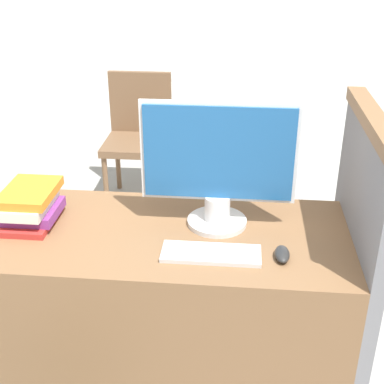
{
  "coord_description": "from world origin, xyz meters",
  "views": [
    {
      "loc": [
        0.25,
        -1.41,
        1.79
      ],
      "look_at": [
        0.09,
        0.29,
        0.94
      ],
      "focal_mm": 50.0,
      "sensor_mm": 36.0,
      "label": 1
    }
  ],
  "objects_px": {
    "monitor": "(218,166)",
    "keyboard": "(211,254)",
    "book_stack": "(31,206)",
    "far_chair": "(138,131)",
    "mouse": "(282,254)"
  },
  "relations": [
    {
      "from": "monitor",
      "to": "far_chair",
      "type": "distance_m",
      "value": 1.86
    },
    {
      "from": "mouse",
      "to": "book_stack",
      "type": "bearing_deg",
      "value": 169.92
    },
    {
      "from": "book_stack",
      "to": "far_chair",
      "type": "distance_m",
      "value": 1.76
    },
    {
      "from": "monitor",
      "to": "book_stack",
      "type": "xyz_separation_m",
      "value": [
        -0.72,
        -0.05,
        -0.18
      ]
    },
    {
      "from": "keyboard",
      "to": "mouse",
      "type": "bearing_deg",
      "value": 1.6
    },
    {
      "from": "monitor",
      "to": "keyboard",
      "type": "xyz_separation_m",
      "value": [
        -0.01,
        -0.23,
        -0.24
      ]
    },
    {
      "from": "keyboard",
      "to": "book_stack",
      "type": "distance_m",
      "value": 0.74
    },
    {
      "from": "keyboard",
      "to": "far_chair",
      "type": "distance_m",
      "value": 2.02
    },
    {
      "from": "book_stack",
      "to": "far_chair",
      "type": "height_order",
      "value": "far_chair"
    },
    {
      "from": "keyboard",
      "to": "book_stack",
      "type": "bearing_deg",
      "value": 166.01
    },
    {
      "from": "monitor",
      "to": "mouse",
      "type": "relative_size",
      "value": 5.52
    },
    {
      "from": "book_stack",
      "to": "far_chair",
      "type": "bearing_deg",
      "value": 87.11
    },
    {
      "from": "book_stack",
      "to": "keyboard",
      "type": "bearing_deg",
      "value": -13.99
    },
    {
      "from": "mouse",
      "to": "far_chair",
      "type": "bearing_deg",
      "value": 114.71
    },
    {
      "from": "monitor",
      "to": "keyboard",
      "type": "relative_size",
      "value": 1.66
    }
  ]
}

